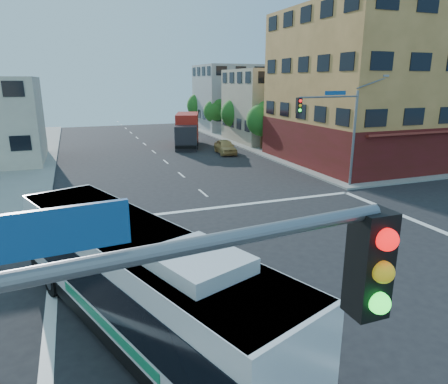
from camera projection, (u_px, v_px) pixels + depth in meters
name	position (u px, v px, depth m)	size (l,w,h in m)	color
ground	(299.00, 273.00, 16.47)	(120.00, 120.00, 0.00)	black
sidewalk_ne	(380.00, 133.00, 59.87)	(50.00, 50.00, 0.15)	gray
corner_building_ne	(383.00, 100.00, 38.31)	(18.10, 15.44, 14.00)	#D6944D
building_east_near	(278.00, 106.00, 51.63)	(12.06, 10.06, 9.00)	tan
building_east_far	(237.00, 98.00, 64.11)	(12.06, 10.06, 10.00)	gray
signal_mast_ne	(337.00, 121.00, 27.78)	(7.91, 1.13, 8.07)	slate
street_tree_a	(263.00, 118.00, 44.70)	(3.60, 3.60, 5.53)	#3B2615
street_tree_b	(236.00, 112.00, 51.87)	(3.80, 3.80, 5.79)	#3B2615
street_tree_c	(216.00, 110.00, 59.15)	(3.40, 3.40, 5.29)	#3B2615
street_tree_d	(200.00, 104.00, 66.25)	(4.00, 4.00, 6.03)	#3B2615
transit_bus	(136.00, 279.00, 12.19)	(6.97, 12.77, 3.74)	black
box_truck	(187.00, 131.00, 47.71)	(4.94, 8.83, 3.82)	black
parked_car	(225.00, 147.00, 43.11)	(1.77, 4.40, 1.50)	tan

